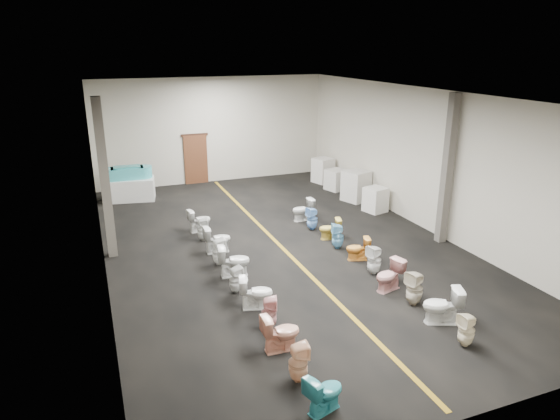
% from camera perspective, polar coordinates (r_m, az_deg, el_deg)
% --- Properties ---
extents(floor, '(16.00, 16.00, 0.00)m').
position_cam_1_polar(floor, '(15.16, -0.09, -4.00)').
color(floor, black).
rests_on(floor, ground).
extents(ceiling, '(16.00, 16.00, 0.00)m').
position_cam_1_polar(ceiling, '(14.07, -0.10, 13.19)').
color(ceiling, black).
rests_on(ceiling, ground).
extents(wall_back, '(10.00, 0.00, 10.00)m').
position_cam_1_polar(wall_back, '(21.96, -7.73, 8.99)').
color(wall_back, '#BBB49F').
rests_on(wall_back, ground).
extents(wall_front, '(10.00, 0.00, 10.00)m').
position_cam_1_polar(wall_front, '(7.98, 21.36, -9.23)').
color(wall_front, '#BBB49F').
rests_on(wall_front, ground).
extents(wall_left, '(0.00, 16.00, 16.00)m').
position_cam_1_polar(wall_left, '(13.54, -20.25, 2.14)').
color(wall_left, '#BBB49F').
rests_on(wall_left, ground).
extents(wall_right, '(0.00, 16.00, 16.00)m').
position_cam_1_polar(wall_right, '(16.86, 16.04, 5.61)').
color(wall_right, '#BBB49F').
rests_on(wall_right, ground).
extents(aisle_stripe, '(0.12, 15.60, 0.01)m').
position_cam_1_polar(aisle_stripe, '(15.16, -0.09, -3.99)').
color(aisle_stripe, '#8A6714').
rests_on(aisle_stripe, floor).
extents(back_door, '(1.00, 0.10, 2.10)m').
position_cam_1_polar(back_door, '(21.96, -9.60, 5.71)').
color(back_door, '#562D19').
rests_on(back_door, floor).
extents(door_frame, '(1.15, 0.08, 0.10)m').
position_cam_1_polar(door_frame, '(21.76, -9.75, 8.47)').
color(door_frame, '#331C11').
rests_on(door_frame, back_door).
extents(column_left, '(0.25, 0.25, 4.50)m').
position_cam_1_polar(column_left, '(14.51, -19.40, 3.27)').
color(column_left, '#59544C').
rests_on(column_left, floor).
extents(column_right, '(0.25, 0.25, 4.50)m').
position_cam_1_polar(column_right, '(15.57, 18.58, 4.34)').
color(column_right, '#59544C').
rests_on(column_right, floor).
extents(display_table, '(2.05, 1.28, 0.85)m').
position_cam_1_polar(display_table, '(20.26, -16.87, 2.28)').
color(display_table, silver).
rests_on(display_table, floor).
extents(bathtub, '(1.86, 0.70, 0.55)m').
position_cam_1_polar(bathtub, '(20.10, -17.04, 4.04)').
color(bathtub, '#3EADB4').
rests_on(bathtub, display_table).
extents(appliance_crate_a, '(0.85, 0.85, 0.89)m').
position_cam_1_polar(appliance_crate_a, '(18.35, 10.85, 1.18)').
color(appliance_crate_a, silver).
rests_on(appliance_crate_a, floor).
extents(appliance_crate_b, '(1.09, 1.09, 1.17)m').
position_cam_1_polar(appliance_crate_b, '(19.49, 8.68, 2.74)').
color(appliance_crate_b, beige).
rests_on(appliance_crate_b, floor).
extents(appliance_crate_c, '(0.93, 0.93, 0.85)m').
position_cam_1_polar(appliance_crate_c, '(20.91, 6.44, 3.46)').
color(appliance_crate_c, beige).
rests_on(appliance_crate_c, floor).
extents(appliance_crate_d, '(0.95, 0.95, 1.07)m').
position_cam_1_polar(appliance_crate_d, '(21.98, 4.94, 4.54)').
color(appliance_crate_d, silver).
rests_on(appliance_crate_d, floor).
extents(toilet_left_0, '(0.78, 0.59, 0.71)m').
position_cam_1_polar(toilet_left_0, '(8.74, 5.09, -20.04)').
color(toilet_left_0, teal).
rests_on(toilet_left_0, floor).
extents(toilet_left_1, '(0.39, 0.38, 0.77)m').
position_cam_1_polar(toilet_left_1, '(9.30, 2.10, -17.05)').
color(toilet_left_1, '#F2BC95').
rests_on(toilet_left_1, floor).
extents(toilet_left_2, '(0.77, 0.45, 0.78)m').
position_cam_1_polar(toilet_left_2, '(10.11, 0.07, -13.81)').
color(toilet_left_2, '#F3AA8F').
rests_on(toilet_left_2, floor).
extents(toilet_left_3, '(0.42, 0.42, 0.73)m').
position_cam_1_polar(toilet_left_3, '(10.81, -1.26, -11.65)').
color(toilet_left_3, pink).
rests_on(toilet_left_3, floor).
extents(toilet_left_4, '(0.85, 0.63, 0.77)m').
position_cam_1_polar(toilet_left_4, '(11.57, -2.76, -9.41)').
color(toilet_left_4, white).
rests_on(toilet_left_4, floor).
extents(toilet_left_5, '(0.37, 0.36, 0.68)m').
position_cam_1_polar(toilet_left_5, '(12.29, -5.09, -7.96)').
color(toilet_left_5, silver).
rests_on(toilet_left_5, floor).
extents(toilet_left_6, '(0.89, 0.60, 0.84)m').
position_cam_1_polar(toilet_left_6, '(13.11, -5.29, -5.82)').
color(toilet_left_6, white).
rests_on(toilet_left_6, floor).
extents(toilet_left_7, '(0.39, 0.38, 0.76)m').
position_cam_1_polar(toilet_left_7, '(13.81, -7.02, -4.74)').
color(toilet_left_7, white).
rests_on(toilet_left_7, floor).
extents(toilet_left_8, '(0.79, 0.46, 0.79)m').
position_cam_1_polar(toilet_left_8, '(14.62, -7.18, -3.35)').
color(toilet_left_8, silver).
rests_on(toilet_left_8, floor).
extents(toilet_left_9, '(0.38, 0.37, 0.73)m').
position_cam_1_polar(toilet_left_9, '(15.55, -8.83, -2.21)').
color(toilet_left_9, silver).
rests_on(toilet_left_9, floor).
extents(toilet_left_10, '(0.77, 0.50, 0.75)m').
position_cam_1_polar(toilet_left_10, '(16.34, -9.21, -1.16)').
color(toilet_left_10, white).
rests_on(toilet_left_10, floor).
extents(toilet_right_0, '(0.36, 0.35, 0.72)m').
position_cam_1_polar(toilet_right_0, '(10.90, 20.54, -12.71)').
color(toilet_right_0, '#F3E5C3').
rests_on(toilet_right_0, floor).
extents(toilet_right_1, '(0.93, 0.74, 0.84)m').
position_cam_1_polar(toilet_right_1, '(11.51, 18.03, -10.36)').
color(toilet_right_1, white).
rests_on(toilet_right_1, floor).
extents(toilet_right_2, '(0.47, 0.46, 0.84)m').
position_cam_1_polar(toilet_right_2, '(12.08, 15.13, -8.62)').
color(toilet_right_2, beige).
rests_on(toilet_right_2, floor).
extents(toilet_right_3, '(0.84, 0.61, 0.78)m').
position_cam_1_polar(toilet_right_3, '(12.63, 12.39, -7.34)').
color(toilet_right_3, '#D79794').
rests_on(toilet_right_3, floor).
extents(toilet_right_4, '(0.44, 0.43, 0.80)m').
position_cam_1_polar(toilet_right_4, '(13.39, 10.72, -5.62)').
color(toilet_right_4, white).
rests_on(toilet_right_4, floor).
extents(toilet_right_5, '(0.73, 0.55, 0.67)m').
position_cam_1_polar(toilet_right_5, '(14.19, 8.89, -4.40)').
color(toilet_right_5, orange).
rests_on(toilet_right_5, floor).
extents(toilet_right_6, '(0.44, 0.43, 0.77)m').
position_cam_1_polar(toilet_right_6, '(14.87, 6.61, -3.00)').
color(toilet_right_6, '#72B7DB').
rests_on(toilet_right_6, floor).
extents(toilet_right_7, '(0.74, 0.54, 0.68)m').
position_cam_1_polar(toilet_right_7, '(15.56, 5.73, -2.16)').
color(toilet_right_7, '#E7C64F').
rests_on(toilet_right_7, floor).
extents(toilet_right_8, '(0.40, 0.40, 0.76)m').
position_cam_1_polar(toilet_right_8, '(16.28, 3.70, -1.00)').
color(toilet_right_8, '#80B6F2').
rests_on(toilet_right_8, floor).
extents(toilet_right_9, '(0.76, 0.44, 0.76)m').
position_cam_1_polar(toilet_right_9, '(17.13, 2.63, 0.02)').
color(toilet_right_9, silver).
rests_on(toilet_right_9, floor).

